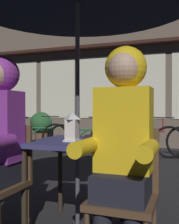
% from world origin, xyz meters
% --- Properties ---
extents(cafe_table, '(0.72, 0.72, 0.74)m').
position_xyz_m(cafe_table, '(0.00, 0.00, 0.64)').
color(cafe_table, navy).
rests_on(cafe_table, ground_plane).
extents(lantern, '(0.11, 0.11, 0.23)m').
position_xyz_m(lantern, '(-0.01, -0.09, 0.86)').
color(lantern, white).
rests_on(lantern, cafe_table).
extents(chair_left, '(0.40, 0.40, 0.87)m').
position_xyz_m(chair_left, '(-0.48, -0.37, 0.49)').
color(chair_left, '#513823').
rests_on(chair_left, ground_plane).
extents(chair_right, '(0.40, 0.40, 0.87)m').
position_xyz_m(chair_right, '(0.48, -0.37, 0.49)').
color(chair_right, '#513823').
rests_on(chair_right, ground_plane).
extents(person_right_hooded, '(0.45, 0.56, 1.40)m').
position_xyz_m(person_right_hooded, '(0.48, -0.43, 0.85)').
color(person_right_hooded, black).
rests_on(person_right_hooded, ground_plane).
extents(shopfront_building, '(10.00, 0.93, 6.20)m').
position_xyz_m(shopfront_building, '(-0.23, 5.39, 3.09)').
color(shopfront_building, '#6B5B4C').
rests_on(shopfront_building, ground_plane).
extents(bicycle_nearest, '(1.66, 0.38, 0.84)m').
position_xyz_m(bicycle_nearest, '(-2.62, 3.62, 0.35)').
color(bicycle_nearest, black).
rests_on(bicycle_nearest, ground_plane).
extents(bicycle_second, '(1.68, 0.12, 0.84)m').
position_xyz_m(bicycle_second, '(-1.35, 3.50, 0.35)').
color(bicycle_second, black).
rests_on(bicycle_second, ground_plane).
extents(bicycle_third, '(1.68, 0.18, 0.84)m').
position_xyz_m(bicycle_third, '(-0.01, 3.61, 0.35)').
color(bicycle_third, black).
rests_on(bicycle_third, ground_plane).
extents(book, '(0.23, 0.19, 0.02)m').
position_xyz_m(book, '(0.09, 0.20, 0.75)').
color(book, black).
rests_on(book, cafe_table).
extents(potted_plant, '(0.60, 0.60, 0.92)m').
position_xyz_m(potted_plant, '(-2.98, 4.54, 0.54)').
color(potted_plant, brown).
rests_on(potted_plant, ground_plane).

